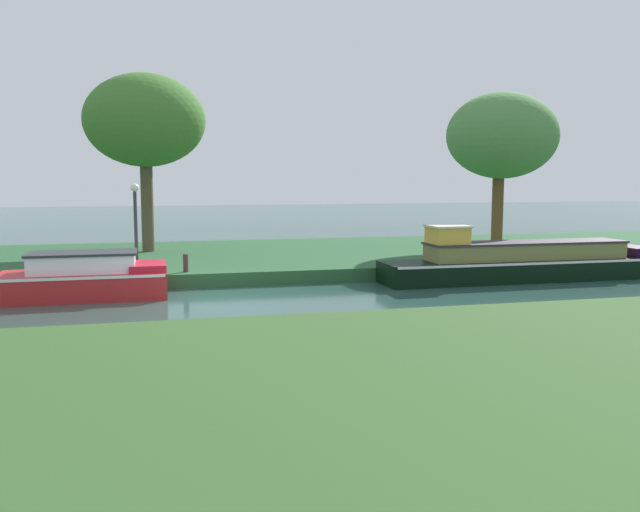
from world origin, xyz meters
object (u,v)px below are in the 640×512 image
object	(u,v)px
black_narrowboat	(522,262)
lamp_post	(135,214)
willow_tree_right	(502,136)
mooring_post_far	(186,263)
willow_tree_centre	(145,121)
red_barge	(86,278)
mooring_post_near	(460,250)

from	to	relation	value
black_narrowboat	lamp_post	size ratio (longest dim) A/B	3.47
willow_tree_right	lamp_post	xyz separation A→B (m)	(-13.33, -2.72, -2.60)
black_narrowboat	mooring_post_far	world-z (taller)	black_narrowboat
willow_tree_centre	willow_tree_right	bearing A→B (deg)	-7.10
red_barge	willow_tree_centre	distance (m)	8.43
willow_tree_right	black_narrowboat	bearing A→B (deg)	-112.54
lamp_post	willow_tree_centre	bearing A→B (deg)	85.57
red_barge	willow_tree_centre	xyz separation A→B (m)	(1.55, 6.96, 4.50)
willow_tree_right	mooring_post_far	xyz separation A→B (m)	(-11.99, -4.02, -3.93)
willow_tree_centre	mooring_post_near	distance (m)	11.75
mooring_post_far	lamp_post	bearing A→B (deg)	136.05
willow_tree_centre	willow_tree_right	xyz separation A→B (m)	(13.00, -1.62, -0.42)
black_narrowboat	mooring_post_far	size ratio (longest dim) A/B	16.96
lamp_post	mooring_post_near	size ratio (longest dim) A/B	3.04
black_narrowboat	willow_tree_right	size ratio (longest dim) A/B	1.47
red_barge	mooring_post_far	xyz separation A→B (m)	(2.56, 1.33, 0.14)
mooring_post_near	mooring_post_far	bearing A→B (deg)	180.00
willow_tree_right	mooring_post_far	distance (m)	13.24
willow_tree_centre	mooring_post_far	distance (m)	7.19
black_narrowboat	mooring_post_far	xyz separation A→B (m)	(-9.77, 1.33, 0.11)
willow_tree_centre	mooring_post_far	world-z (taller)	willow_tree_centre
black_narrowboat	mooring_post_near	distance (m)	1.92
mooring_post_far	mooring_post_near	bearing A→B (deg)	0.00
red_barge	lamp_post	distance (m)	3.25
mooring_post_near	black_narrowboat	bearing A→B (deg)	-44.19
willow_tree_right	lamp_post	distance (m)	13.85
willow_tree_right	mooring_post_near	bearing A→B (deg)	-131.73
willow_tree_right	mooring_post_far	bearing A→B (deg)	-161.47
willow_tree_right	mooring_post_far	size ratio (longest dim) A/B	11.52
red_barge	black_narrowboat	xyz separation A→B (m)	(12.33, 0.00, 0.04)
red_barge	black_narrowboat	world-z (taller)	black_narrowboat
mooring_post_near	willow_tree_right	bearing A→B (deg)	48.27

